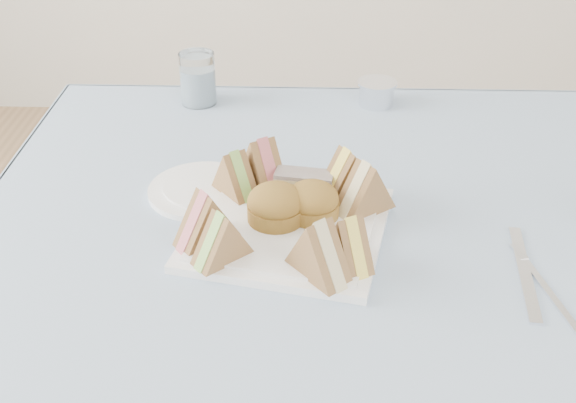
{
  "coord_description": "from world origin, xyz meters",
  "views": [
    {
      "loc": [
        -0.03,
        -0.81,
        1.32
      ],
      "look_at": [
        -0.05,
        0.01,
        0.8
      ],
      "focal_mm": 45.0,
      "sensor_mm": 36.0,
      "label": 1
    }
  ],
  "objects": [
    {
      "name": "fork",
      "position": [
        0.27,
        -0.13,
        0.75
      ],
      "size": [
        0.04,
        0.16,
        0.0
      ],
      "primitive_type": "cube",
      "rotation": [
        0.0,
        0.0,
        0.2
      ],
      "color": "silver",
      "rests_on": "tablecloth"
    },
    {
      "name": "serving_plate",
      "position": [
        -0.05,
        0.01,
        0.75
      ],
      "size": [
        0.31,
        0.31,
        0.01
      ],
      "primitive_type": "cube",
      "rotation": [
        0.0,
        0.0,
        -0.21
      ],
      "color": "white",
      "rests_on": "tablecloth"
    },
    {
      "name": "sandwich_br_b",
      "position": [
        0.03,
        0.09,
        0.8
      ],
      "size": [
        0.09,
        0.08,
        0.08
      ],
      "primitive_type": null,
      "rotation": [
        0.0,
        0.0,
        -2.57
      ],
      "color": "olive",
      "rests_on": "serving_plate"
    },
    {
      "name": "water_glass",
      "position": [
        -0.24,
        0.43,
        0.79
      ],
      "size": [
        0.07,
        0.07,
        0.1
      ],
      "primitive_type": "cylinder",
      "rotation": [
        0.0,
        0.0,
        -0.07
      ],
      "color": "white",
      "rests_on": "tablecloth"
    },
    {
      "name": "sandwich_bl_a",
      "position": [
        -0.13,
        0.09,
        0.79
      ],
      "size": [
        0.08,
        0.08,
        0.07
      ],
      "primitive_type": null,
      "rotation": [
        0.0,
        0.0,
        2.24
      ],
      "color": "olive",
      "rests_on": "serving_plate"
    },
    {
      "name": "sandwich_bl_b",
      "position": [
        -0.1,
        0.11,
        0.8
      ],
      "size": [
        0.08,
        0.1,
        0.08
      ],
      "primitive_type": null,
      "rotation": [
        0.0,
        0.0,
        2.14
      ],
      "color": "olive",
      "rests_on": "serving_plate"
    },
    {
      "name": "scone_left",
      "position": [
        -0.07,
        0.02,
        0.78
      ],
      "size": [
        0.1,
        0.1,
        0.05
      ],
      "primitive_type": "cylinder",
      "rotation": [
        0.0,
        0.0,
        -0.24
      ],
      "color": "brown",
      "rests_on": "serving_plate"
    },
    {
      "name": "side_plate",
      "position": [
        -0.19,
        0.11,
        0.75
      ],
      "size": [
        0.21,
        0.21,
        0.01
      ],
      "primitive_type": "cylinder",
      "rotation": [
        0.0,
        0.0,
        0.33
      ],
      "color": "white",
      "rests_on": "tablecloth"
    },
    {
      "name": "sandwich_fr_a",
      "position": [
        0.02,
        -0.07,
        0.79
      ],
      "size": [
        0.07,
        0.08,
        0.07
      ],
      "primitive_type": null,
      "rotation": [
        0.0,
        0.0,
        -1.11
      ],
      "color": "olive",
      "rests_on": "serving_plate"
    },
    {
      "name": "sandwich_fl_b",
      "position": [
        -0.14,
        -0.07,
        0.79
      ],
      "size": [
        0.08,
        0.08,
        0.07
      ],
      "primitive_type": null,
      "rotation": [
        0.0,
        0.0,
        0.73
      ],
      "color": "olive",
      "rests_on": "serving_plate"
    },
    {
      "name": "pastry_slice",
      "position": [
        -0.03,
        0.08,
        0.78
      ],
      "size": [
        0.09,
        0.05,
        0.04
      ],
      "primitive_type": "cube",
      "rotation": [
        0.0,
        0.0,
        -0.15
      ],
      "color": "beige",
      "rests_on": "serving_plate"
    },
    {
      "name": "tablecloth",
      "position": [
        0.0,
        0.0,
        0.74
      ],
      "size": [
        1.02,
        1.02,
        0.01
      ],
      "primitive_type": "cube",
      "color": "#AEC5DC",
      "rests_on": "table"
    },
    {
      "name": "scone_right",
      "position": [
        -0.02,
        0.03,
        0.78
      ],
      "size": [
        0.08,
        0.08,
        0.05
      ],
      "primitive_type": "cylinder",
      "rotation": [
        0.0,
        0.0,
        -0.0
      ],
      "color": "brown",
      "rests_on": "serving_plate"
    },
    {
      "name": "tea_strainer",
      "position": [
        0.1,
        0.44,
        0.77
      ],
      "size": [
        0.09,
        0.09,
        0.04
      ],
      "primitive_type": "cylinder",
      "rotation": [
        0.0,
        0.0,
        0.2
      ],
      "color": "silver",
      "rests_on": "tablecloth"
    },
    {
      "name": "sandwich_fr_b",
      "position": [
        -0.01,
        -0.1,
        0.8
      ],
      "size": [
        0.09,
        0.09,
        0.08
      ],
      "primitive_type": null,
      "rotation": [
        0.0,
        0.0,
        -0.86
      ],
      "color": "olive",
      "rests_on": "serving_plate"
    },
    {
      "name": "sandwich_fl_a",
      "position": [
        -0.16,
        -0.03,
        0.8
      ],
      "size": [
        0.09,
        0.08,
        0.08
      ],
      "primitive_type": null,
      "rotation": [
        0.0,
        0.0,
        0.68
      ],
      "color": "olive",
      "rests_on": "serving_plate"
    },
    {
      "name": "knife",
      "position": [
        0.25,
        -0.08,
        0.75
      ],
      "size": [
        0.04,
        0.2,
        0.0
      ],
      "primitive_type": "cube",
      "rotation": [
        0.0,
        0.0,
        -0.1
      ],
      "color": "silver",
      "rests_on": "tablecloth"
    },
    {
      "name": "sandwich_br_a",
      "position": [
        0.05,
        0.05,
        0.8
      ],
      "size": [
        0.09,
        0.09,
        0.08
      ],
      "primitive_type": null,
      "rotation": [
        0.0,
        0.0,
        -2.5
      ],
      "color": "olive",
      "rests_on": "serving_plate"
    }
  ]
}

